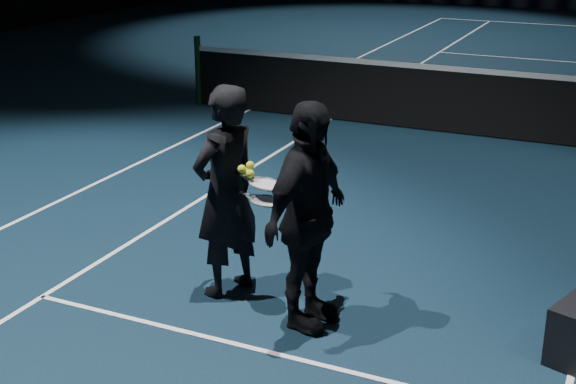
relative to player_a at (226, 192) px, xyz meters
name	(u,v)px	position (x,y,z in m)	size (l,w,h in m)	color
net_post_left	(198,71)	(-3.63, 5.64, -0.33)	(0.10, 0.10, 1.10)	black
player_a	(226,192)	(0.00, 0.00, 0.00)	(0.64, 0.42, 1.76)	black
player_b	(307,217)	(0.82, -0.24, 0.00)	(1.03, 0.43, 1.76)	black
racket_lower	(267,201)	(0.43, -0.13, 0.03)	(0.68, 0.22, 0.03)	black
racket_upper	(266,184)	(0.40, -0.07, 0.15)	(0.68, 0.22, 0.03)	black
tennis_balls	(249,171)	(0.25, -0.07, 0.23)	(0.12, 0.10, 0.12)	#B6C82A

